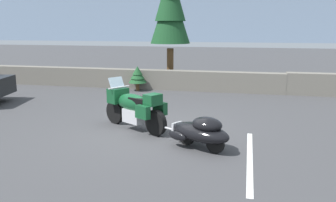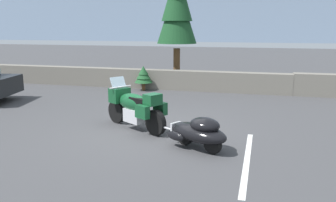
% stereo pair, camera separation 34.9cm
% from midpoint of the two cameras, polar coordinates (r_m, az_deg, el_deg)
% --- Properties ---
extents(ground_plane, '(80.00, 80.00, 0.00)m').
position_cam_midpoint_polar(ground_plane, '(9.38, -3.99, -4.80)').
color(ground_plane, '#424244').
extents(stone_guard_wall, '(24.00, 0.57, 0.89)m').
position_cam_midpoint_polar(stone_guard_wall, '(15.23, 3.27, 3.33)').
color(stone_guard_wall, slate).
rests_on(stone_guard_wall, ground).
extents(distant_ridgeline, '(240.00, 80.00, 16.00)m').
position_cam_midpoint_polar(distant_ridgeline, '(104.99, 11.72, 14.54)').
color(distant_ridgeline, '#7F93AD').
rests_on(distant_ridgeline, ground).
extents(touring_motorcycle, '(2.05, 1.44, 1.33)m').
position_cam_midpoint_polar(touring_motorcycle, '(9.43, -6.59, -0.86)').
color(touring_motorcycle, black).
rests_on(touring_motorcycle, ground).
extents(car_shaped_trailer, '(2.07, 1.45, 0.76)m').
position_cam_midpoint_polar(car_shaped_trailer, '(7.90, 4.06, -4.89)').
color(car_shaped_trailer, black).
rests_on(car_shaped_trailer, ground).
extents(pine_tree_tall, '(1.80, 1.80, 6.00)m').
position_cam_midpoint_polar(pine_tree_tall, '(16.28, -0.27, 15.64)').
color(pine_tree_tall, brown).
rests_on(pine_tree_tall, ground).
extents(pine_sapling_near, '(0.78, 0.78, 1.06)m').
position_cam_midpoint_polar(pine_sapling_near, '(15.19, -5.62, 4.15)').
color(pine_sapling_near, brown).
rests_on(pine_sapling_near, ground).
extents(parking_stripe_marker, '(0.12, 3.60, 0.01)m').
position_cam_midpoint_polar(parking_stripe_marker, '(7.58, 11.80, -9.10)').
color(parking_stripe_marker, silver).
rests_on(parking_stripe_marker, ground).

